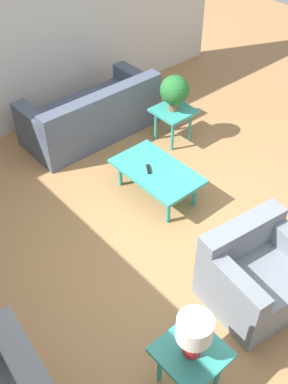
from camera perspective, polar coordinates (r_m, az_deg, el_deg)
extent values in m
plane|color=#A87A4C|center=(4.94, 3.55, -6.13)|extent=(14.00, 14.00, 0.00)
cube|color=silver|center=(6.30, -16.61, 18.69)|extent=(0.12, 7.20, 2.70)
cube|color=#4C566B|center=(6.43, -6.75, 9.15)|extent=(0.86, 1.88, 0.44)
cube|color=#4C566B|center=(5.99, -5.18, 10.99)|extent=(0.20, 1.88, 0.33)
cube|color=#4C566B|center=(6.70, -0.97, 14.11)|extent=(0.85, 0.20, 0.21)
cube|color=#4C566B|center=(5.91, -13.68, 8.72)|extent=(0.85, 0.20, 0.21)
cube|color=slate|center=(4.42, 14.22, -11.19)|extent=(0.91, 1.01, 0.44)
cube|color=slate|center=(4.25, 12.32, -5.45)|extent=(0.32, 0.93, 0.34)
cube|color=slate|center=(3.98, 11.11, -10.89)|extent=(0.81, 0.26, 0.22)
cube|color=teal|center=(5.22, 1.63, 2.67)|extent=(1.06, 0.63, 0.04)
cylinder|color=teal|center=(5.24, 6.44, -0.25)|extent=(0.05, 0.05, 0.35)
cylinder|color=teal|center=(5.70, 0.26, 4.10)|extent=(0.05, 0.05, 0.35)
cylinder|color=teal|center=(5.01, 3.09, -2.37)|extent=(0.05, 0.05, 0.35)
cylinder|color=teal|center=(5.49, -3.04, 2.33)|extent=(0.05, 0.05, 0.35)
cube|color=teal|center=(6.11, 3.77, 10.24)|extent=(0.50, 0.50, 0.04)
cylinder|color=teal|center=(6.25, 5.85, 8.24)|extent=(0.04, 0.04, 0.45)
cylinder|color=teal|center=(6.44, 3.72, 9.51)|extent=(0.04, 0.04, 0.45)
cylinder|color=teal|center=(6.05, 3.62, 7.12)|extent=(0.04, 0.04, 0.45)
cylinder|color=teal|center=(6.25, 1.49, 8.45)|extent=(0.04, 0.04, 0.45)
cube|color=teal|center=(3.65, 6.03, -19.61)|extent=(0.50, 0.50, 0.04)
cylinder|color=teal|center=(3.89, 9.48, -21.37)|extent=(0.04, 0.04, 0.45)
cylinder|color=teal|center=(3.98, 5.74, -18.30)|extent=(0.04, 0.04, 0.45)
cylinder|color=teal|center=(3.86, 2.01, -21.20)|extent=(0.04, 0.04, 0.45)
cylinder|color=brown|center=(6.07, 3.81, 10.92)|extent=(0.13, 0.13, 0.13)
sphere|color=#236B2D|center=(5.96, 3.91, 12.80)|extent=(0.38, 0.38, 0.38)
cylinder|color=red|center=(3.54, 6.19, -18.60)|extent=(0.14, 0.14, 0.23)
cylinder|color=white|center=(3.36, 6.45, -16.83)|extent=(0.27, 0.27, 0.19)
cube|color=black|center=(5.20, 0.60, 2.93)|extent=(0.16, 0.12, 0.02)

